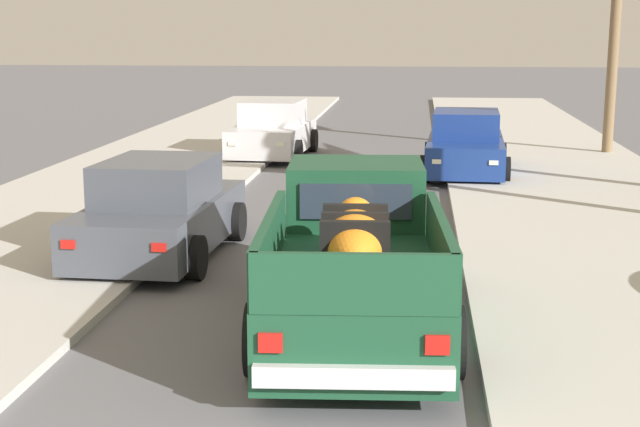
# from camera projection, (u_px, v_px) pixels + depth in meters

# --- Properties ---
(sidewalk_left) EXTENTS (5.19, 60.00, 0.12)m
(sidewalk_left) POSITION_uv_depth(u_px,v_px,m) (71.00, 215.00, 18.13)
(sidewalk_left) COLOR beige
(sidewalk_left) RESTS_ON ground
(sidewalk_right) EXTENTS (5.19, 60.00, 0.12)m
(sidewalk_right) POSITION_uv_depth(u_px,v_px,m) (602.00, 226.00, 17.19)
(sidewalk_right) COLOR beige
(sidewalk_right) RESTS_ON ground
(curb_left) EXTENTS (0.16, 60.00, 0.10)m
(curb_left) POSITION_uv_depth(u_px,v_px,m) (134.00, 217.00, 18.02)
(curb_left) COLOR silver
(curb_left) RESTS_ON ground
(curb_right) EXTENTS (0.16, 60.00, 0.10)m
(curb_right) POSITION_uv_depth(u_px,v_px,m) (534.00, 225.00, 17.30)
(curb_right) COLOR silver
(curb_right) RESTS_ON ground
(pickup_truck) EXTENTS (2.44, 5.31, 1.80)m
(pickup_truck) POSITION_uv_depth(u_px,v_px,m) (355.00, 263.00, 11.39)
(pickup_truck) COLOR #19472D
(pickup_truck) RESTS_ON ground
(car_left_near) EXTENTS (2.16, 4.32, 1.54)m
(car_left_near) POSITION_uv_depth(u_px,v_px,m) (160.00, 212.00, 15.02)
(car_left_near) COLOR #474C56
(car_left_near) RESTS_ON ground
(car_right_near) EXTENTS (2.19, 4.33, 1.54)m
(car_right_near) POSITION_uv_depth(u_px,v_px,m) (273.00, 131.00, 26.46)
(car_right_near) COLOR silver
(car_right_near) RESTS_ON ground
(car_left_mid) EXTENTS (2.18, 4.33, 1.54)m
(car_left_mid) POSITION_uv_depth(u_px,v_px,m) (466.00, 146.00, 23.24)
(car_left_mid) COLOR navy
(car_left_mid) RESTS_ON ground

